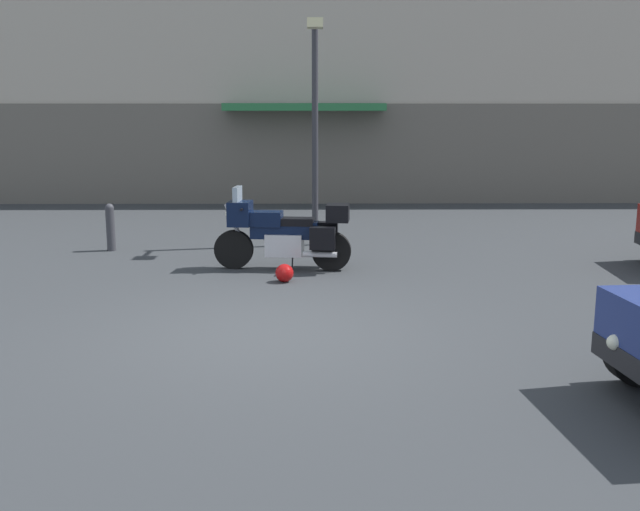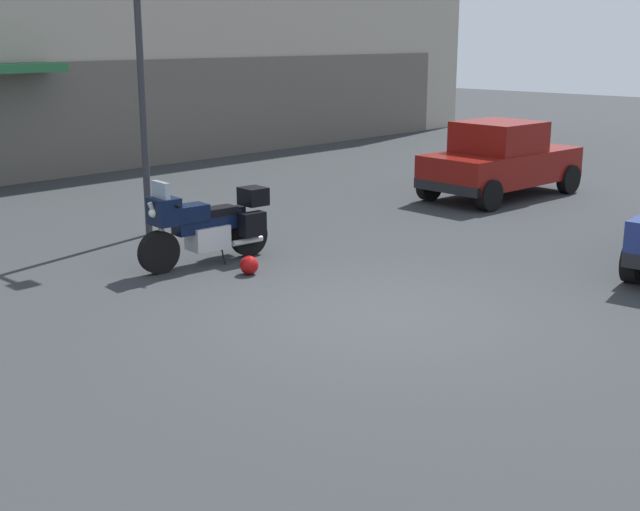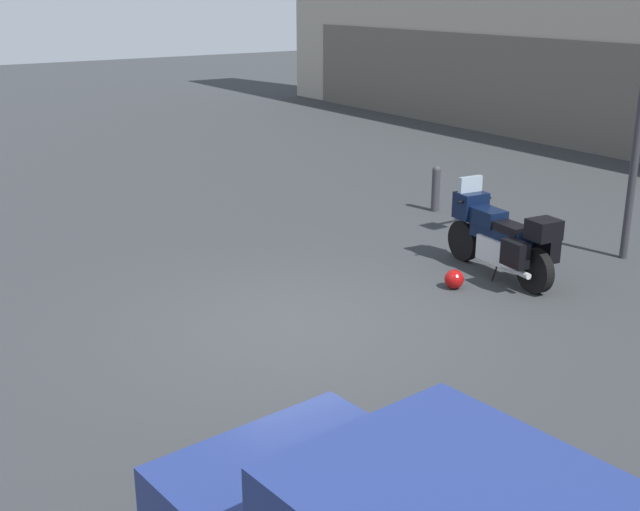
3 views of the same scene
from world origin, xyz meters
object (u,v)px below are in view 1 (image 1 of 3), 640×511
at_px(motorcycle, 285,232).
at_px(helmet, 284,273).
at_px(streetlamp_curbside, 315,109).
at_px(bollard_curbside, 110,226).

distance_m(motorcycle, helmet, 1.03).
relative_size(streetlamp_curbside, bollard_curbside, 4.77).
bearing_deg(bollard_curbside, helmet, -38.03).
bearing_deg(motorcycle, bollard_curbside, -20.99).
relative_size(helmet, streetlamp_curbside, 0.07).
height_order(motorcycle, bollard_curbside, motorcycle).
distance_m(motorcycle, streetlamp_curbside, 2.95).
bearing_deg(motorcycle, helmet, 97.66).
height_order(motorcycle, streetlamp_curbside, streetlamp_curbside).
bearing_deg(helmet, bollard_curbside, 141.97).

